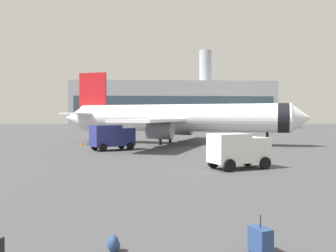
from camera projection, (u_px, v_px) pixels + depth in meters
airplane_at_gate at (177, 118)px, 50.30m from camera, size 34.66×31.72×10.50m
airplane_taxiing at (246, 121)px, 111.42m from camera, size 23.72×21.61×7.06m
service_truck at (112, 136)px, 40.91m from camera, size 5.25×4.34×2.90m
cargo_van at (238, 149)px, 26.18m from camera, size 4.83×3.62×2.60m
safety_cone_near at (81, 143)px, 47.35m from camera, size 0.44×0.44×0.64m
safety_cone_mid at (213, 151)px, 36.59m from camera, size 0.44×0.44×0.70m
rolling_suitcase at (260, 240)px, 9.85m from camera, size 0.60×0.74×1.10m
traveller_backpack at (114, 244)px, 10.01m from camera, size 0.36×0.40×0.48m
terminal_building at (173, 105)px, 129.95m from camera, size 70.23×22.36×28.11m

